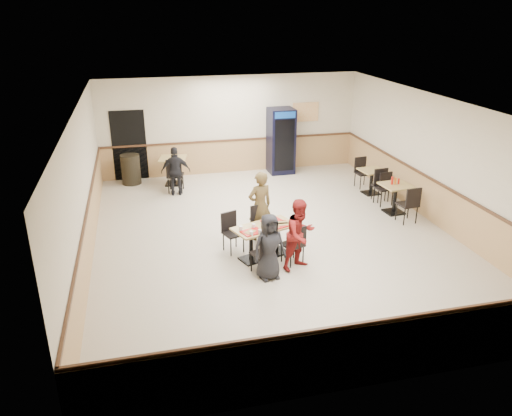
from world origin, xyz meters
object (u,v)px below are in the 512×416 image
object	(u,v)px
side_table_far	(372,178)
lone_diner	(176,171)
main_table	(264,236)
pepsi_cooler	(281,141)
diner_woman_left	(269,247)
back_table	(173,167)
diner_man_opposite	(260,206)
diner_woman_right	(300,234)
side_table_near	(395,194)
trash_bin	(131,169)

from	to	relation	value
side_table_far	lone_diner	bearing A→B (deg)	167.25
main_table	pepsi_cooler	size ratio (longest dim) A/B	0.71
diner_woman_left	side_table_far	world-z (taller)	diner_woman_left
lone_diner	back_table	size ratio (longest dim) A/B	1.53
diner_man_opposite	lone_diner	bearing A→B (deg)	-79.02
pepsi_cooler	diner_woman_right	bearing A→B (deg)	-103.46
diner_woman_left	side_table_near	distance (m)	4.64
diner_woman_right	side_table_far	xyz separation A→B (m)	(3.30, 3.62, -0.27)
back_table	pepsi_cooler	size ratio (longest dim) A/B	0.44
main_table	diner_man_opposite	bearing A→B (deg)	62.10
diner_woman_left	diner_woman_right	xyz separation A→B (m)	(0.70, 0.25, 0.07)
side_table_near	pepsi_cooler	size ratio (longest dim) A/B	0.38
trash_bin	pepsi_cooler	bearing A→B (deg)	0.53
side_table_far	back_table	world-z (taller)	back_table
diner_woman_left	back_table	distance (m)	6.12
main_table	trash_bin	xyz separation A→B (m)	(-2.65, 5.45, -0.02)
back_table	diner_woman_right	bearing A→B (deg)	-70.77
diner_woman_right	side_table_far	distance (m)	4.91
diner_woman_left	pepsi_cooler	xyz separation A→B (m)	(2.09, 6.37, 0.35)
diner_woman_left	side_table_near	world-z (taller)	diner_woman_left
diner_man_opposite	side_table_near	world-z (taller)	diner_man_opposite
side_table_far	trash_bin	xyz separation A→B (m)	(-6.52, 2.47, -0.02)
side_table_far	diner_man_opposite	bearing A→B (deg)	-150.61
diner_man_opposite	side_table_near	xyz separation A→B (m)	(3.69, 0.67, -0.29)
diner_man_opposite	back_table	distance (m)	4.51
side_table_near	side_table_far	distance (m)	1.43
diner_man_opposite	trash_bin	distance (m)	5.36
main_table	back_table	size ratio (longest dim) A/B	1.61
diner_woman_right	main_table	bearing A→B (deg)	106.64
side_table_near	back_table	distance (m)	6.34
back_table	pepsi_cooler	distance (m)	3.45
back_table	diner_man_opposite	bearing A→B (deg)	-69.70
diner_woman_left	side_table_far	xyz separation A→B (m)	(4.00, 3.86, -0.20)
diner_woman_right	pepsi_cooler	xyz separation A→B (m)	(1.39, 6.13, 0.28)
diner_woman_left	diner_woman_right	size ratio (longest dim) A/B	0.90
trash_bin	lone_diner	bearing A→B (deg)	-46.11
trash_bin	diner_woman_left	bearing A→B (deg)	-68.28
diner_man_opposite	side_table_near	distance (m)	3.77
lone_diner	diner_man_opposite	bearing A→B (deg)	120.14
diner_woman_left	side_table_near	xyz separation A→B (m)	(3.95, 2.43, -0.16)
main_table	side_table_near	distance (m)	4.13
diner_woman_left	trash_bin	world-z (taller)	diner_woman_left
main_table	trash_bin	size ratio (longest dim) A/B	1.63
diner_woman_left	pepsi_cooler	world-z (taller)	pepsi_cooler
trash_bin	main_table	bearing A→B (deg)	-64.07
lone_diner	pepsi_cooler	xyz separation A→B (m)	(3.39, 1.31, 0.33)
pepsi_cooler	trash_bin	distance (m)	4.65
side_table_near	lone_diner	bearing A→B (deg)	153.40
trash_bin	diner_man_opposite	bearing A→B (deg)	-58.70
main_table	diner_man_opposite	xyz separation A→B (m)	(0.13, 0.88, 0.33)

